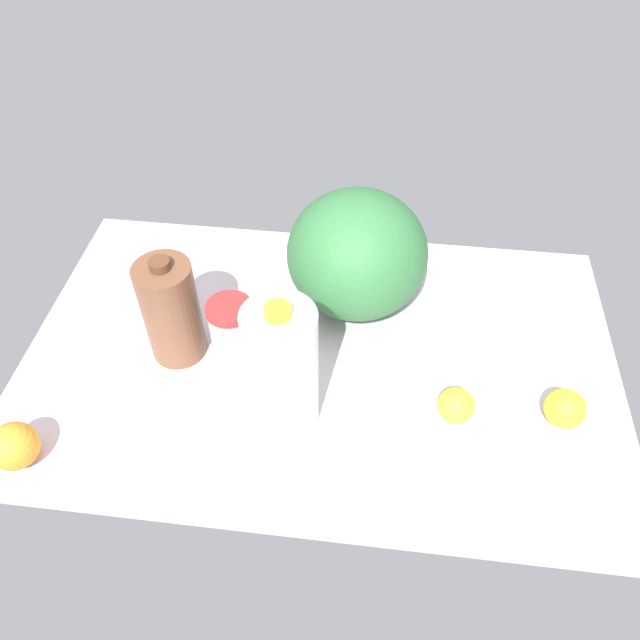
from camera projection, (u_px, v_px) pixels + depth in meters
The scene contains 8 objects.
countertop at pixel (320, 358), 128.82cm from camera, with size 120.00×76.00×3.00cm, color silver.
watermelon at pixel (357, 254), 128.71cm from camera, with size 29.16×29.16×26.65cm, color #306B3A.
chocolate_milk_jug at pixel (171, 311), 120.36cm from camera, with size 11.05×11.05×24.09cm.
tumbler_cup at pixel (234, 339), 118.65cm from camera, with size 8.68×8.68×17.69cm.
milk_jug at pixel (282, 370), 107.17cm from camera, with size 12.63×12.63×29.08cm.
lemon_beside_bowl at pixel (565, 409), 113.80cm from camera, with size 7.45×7.45×7.45cm, color yellow.
lemon_loose at pixel (456, 406), 114.62cm from camera, with size 6.86×6.86×6.86cm, color yellow.
orange_far_back at pixel (14, 446), 107.75cm from camera, with size 8.53×8.53×8.53cm, color orange.
Camera 1 is at (9.86, -82.04, 100.64)cm, focal length 35.00 mm.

